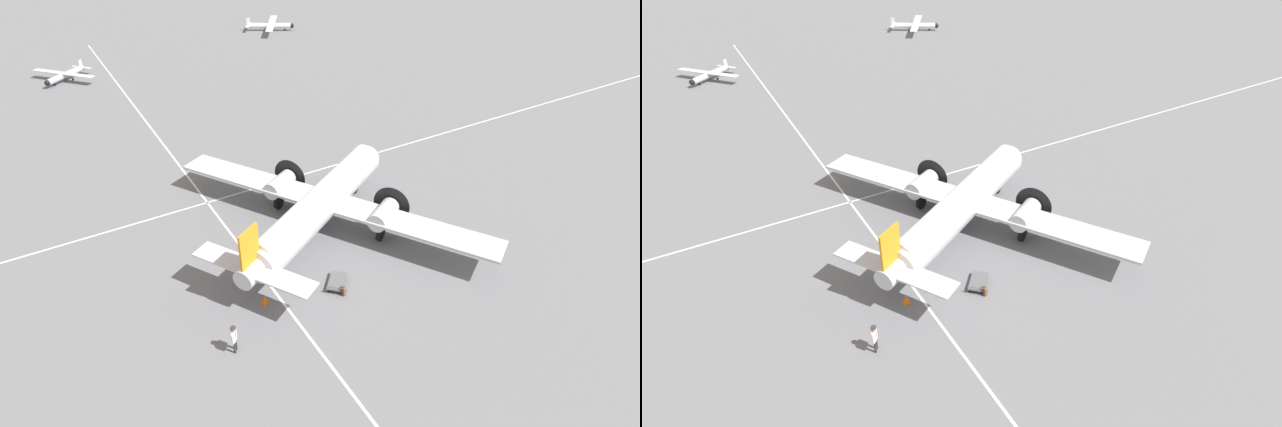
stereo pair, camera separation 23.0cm
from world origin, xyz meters
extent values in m
plane|color=slate|center=(0.00, 0.00, 0.00)|extent=(300.00, 300.00, 0.00)
cube|color=silver|center=(0.00, -5.78, 0.00)|extent=(120.00, 0.16, 0.01)
cube|color=silver|center=(-7.97, 0.00, 0.00)|extent=(0.16, 120.00, 0.01)
cylinder|color=silver|center=(0.00, 0.00, 2.30)|extent=(10.04, 14.75, 2.41)
cylinder|color=white|center=(0.00, 0.00, 2.97)|extent=(9.03, 13.73, 1.69)
sphere|color=silver|center=(-3.98, 6.77, 2.30)|extent=(2.29, 2.29, 2.29)
cylinder|color=silver|center=(3.98, -6.77, 2.43)|extent=(2.70, 3.31, 1.33)
cube|color=orange|center=(4.27, -7.26, 4.11)|extent=(0.99, 1.56, 2.77)
cube|color=silver|center=(4.18, -7.10, 2.55)|extent=(7.77, 5.43, 0.10)
cube|color=silver|center=(-0.58, 0.99, 2.00)|extent=(23.11, 15.00, 0.20)
cylinder|color=silver|center=(-4.43, -0.96, 2.02)|extent=(2.50, 2.98, 1.33)
cylinder|color=black|center=(-5.18, 0.31, 2.02)|extent=(2.42, 1.45, 2.78)
sphere|color=black|center=(-5.25, 0.42, 2.02)|extent=(0.46, 0.46, 0.46)
cylinder|color=silver|center=(3.00, 3.41, 2.02)|extent=(2.50, 2.98, 1.33)
cylinder|color=black|center=(2.25, 4.68, 2.02)|extent=(2.42, 1.45, 2.78)
sphere|color=black|center=(2.18, 4.79, 2.02)|extent=(0.46, 0.46, 0.46)
cylinder|color=#4C4C51|center=(-4.30, -1.20, 1.02)|extent=(0.18, 0.18, 0.94)
cylinder|color=black|center=(-4.30, -1.20, 0.55)|extent=(0.82, 1.10, 1.10)
cylinder|color=#4C4C51|center=(3.13, 3.18, 1.02)|extent=(0.18, 0.18, 0.94)
cylinder|color=black|center=(3.13, 3.18, 0.55)|extent=(0.82, 1.10, 1.10)
cylinder|color=#4C4C51|center=(-3.11, 5.28, 0.79)|extent=(0.14, 0.14, 0.87)
cylinder|color=black|center=(-3.11, 5.28, 0.35)|extent=(0.51, 0.69, 0.70)
cylinder|color=#2D2D33|center=(7.13, -9.67, 0.44)|extent=(0.13, 0.13, 0.88)
cylinder|color=#2D2D33|center=(7.34, -9.83, 0.44)|extent=(0.13, 0.13, 0.88)
cube|color=white|center=(7.23, -9.75, 1.22)|extent=(0.46, 0.42, 0.66)
sphere|color=tan|center=(7.23, -9.75, 1.70)|extent=(0.29, 0.29, 0.29)
cylinder|color=white|center=(7.02, -9.59, 1.18)|extent=(0.10, 0.10, 0.63)
cylinder|color=white|center=(7.44, -9.91, 1.18)|extent=(0.10, 0.10, 0.63)
cube|color=maroon|center=(7.30, -9.66, 1.30)|extent=(0.05, 0.04, 0.42)
cylinder|color=#2D2D33|center=(7.23, -9.75, 1.82)|extent=(0.43, 0.43, 0.07)
cube|color=#47331E|center=(4.73, -4.37, 0.23)|extent=(0.47, 0.18, 0.46)
cube|color=#312315|center=(4.73, -4.37, 0.49)|extent=(0.17, 0.13, 0.02)
cube|color=brown|center=(6.51, -2.20, 0.29)|extent=(0.41, 0.18, 0.58)
cube|color=#4A3520|center=(6.51, -2.20, 0.61)|extent=(0.15, 0.13, 0.02)
cube|color=#56565B|center=(5.54, -2.07, 0.30)|extent=(2.06, 2.01, 0.04)
cube|color=#56565B|center=(6.20, -2.68, 0.54)|extent=(0.73, 0.78, 0.04)
cylinder|color=#56565B|center=(5.87, -3.04, 0.43)|extent=(0.04, 0.04, 0.22)
cylinder|color=#56565B|center=(6.53, -2.33, 0.43)|extent=(0.04, 0.04, 0.22)
cylinder|color=black|center=(4.75, -1.90, 0.14)|extent=(0.25, 0.23, 0.28)
cylinder|color=black|center=(5.30, -1.29, 0.14)|extent=(0.25, 0.23, 0.28)
cylinder|color=black|center=(5.78, -2.85, 0.14)|extent=(0.25, 0.23, 0.28)
cylinder|color=black|center=(6.34, -2.25, 0.14)|extent=(0.25, 0.23, 0.28)
cylinder|color=white|center=(-53.54, 22.14, 0.79)|extent=(4.43, 6.62, 0.88)
sphere|color=black|center=(-51.62, 25.36, 0.79)|extent=(0.79, 0.79, 0.79)
cube|color=white|center=(-53.34, 22.48, 1.18)|extent=(9.82, 6.48, 0.08)
cube|color=white|center=(-55.34, 19.12, 1.49)|extent=(0.38, 0.58, 1.14)
cube|color=white|center=(-55.34, 19.12, 0.92)|extent=(3.30, 2.28, 0.04)
cylinder|color=black|center=(-52.23, 24.33, 0.14)|extent=(0.21, 0.28, 0.28)
cylinder|color=#4C4C51|center=(-52.23, 24.33, 0.24)|extent=(0.06, 0.06, 0.21)
cylinder|color=black|center=(-54.43, 22.20, 0.14)|extent=(0.21, 0.28, 0.28)
cylinder|color=#4C4C51|center=(-54.43, 22.20, 0.24)|extent=(0.06, 0.06, 0.21)
cylinder|color=black|center=(-53.06, 21.38, 0.14)|extent=(0.21, 0.28, 0.28)
cylinder|color=#4C4C51|center=(-53.06, 21.38, 0.24)|extent=(0.06, 0.06, 0.21)
cylinder|color=#B7BCC6|center=(-44.60, -11.02, 0.72)|extent=(4.44, 5.04, 0.73)
sphere|color=black|center=(-42.57, -13.41, 0.72)|extent=(0.66, 0.66, 0.66)
cube|color=#B7BCC6|center=(-44.38, -11.28, 1.05)|extent=(7.45, 6.53, 0.08)
cube|color=#B7BCC6|center=(-46.50, -8.79, 1.30)|extent=(0.39, 0.44, 0.95)
cube|color=#B7BCC6|center=(-46.50, -8.79, 0.83)|extent=(2.53, 2.25, 0.04)
cylinder|color=black|center=(-43.22, -12.65, 0.14)|extent=(0.24, 0.27, 0.28)
cylinder|color=#4C4C51|center=(-43.22, -12.65, 0.25)|extent=(0.06, 0.06, 0.21)
cylinder|color=black|center=(-44.31, -10.34, 0.14)|extent=(0.24, 0.27, 0.28)
cylinder|color=#4C4C51|center=(-44.31, -10.34, 0.25)|extent=(0.06, 0.06, 0.21)
cylinder|color=black|center=(-45.32, -11.20, 0.14)|extent=(0.24, 0.27, 0.28)
cylinder|color=#4C4C51|center=(-45.32, -11.20, 0.25)|extent=(0.06, 0.06, 0.21)
cube|color=orange|center=(4.68, -6.72, 0.01)|extent=(0.46, 0.46, 0.03)
cone|color=orange|center=(4.68, -6.72, 0.30)|extent=(0.39, 0.39, 0.60)
camera|label=1|loc=(25.49, -15.27, 21.78)|focal=28.00mm
camera|label=2|loc=(25.61, -15.07, 21.78)|focal=28.00mm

